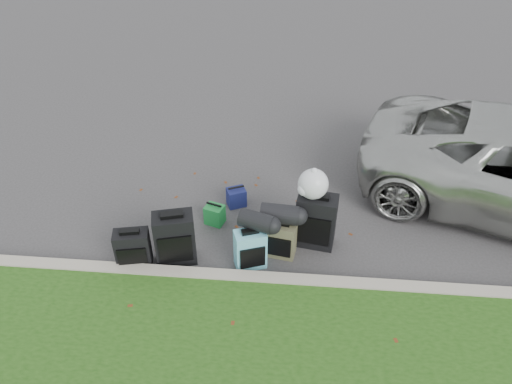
# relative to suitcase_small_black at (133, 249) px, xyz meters

# --- Properties ---
(ground) EXTENTS (120.00, 120.00, 0.00)m
(ground) POSITION_rel_suitcase_small_black_xyz_m (1.60, 0.79, -0.27)
(ground) COLOR #383535
(ground) RESTS_ON ground
(curb) EXTENTS (120.00, 0.18, 0.15)m
(curb) POSITION_rel_suitcase_small_black_xyz_m (1.60, -0.21, -0.20)
(curb) COLOR #9E937F
(curb) RESTS_ON ground
(suitcase_small_black) EXTENTS (0.48, 0.33, 0.55)m
(suitcase_small_black) POSITION_rel_suitcase_small_black_xyz_m (0.00, 0.00, 0.00)
(suitcase_small_black) COLOR black
(suitcase_small_black) RESTS_ON ground
(suitcase_large_black_left) EXTENTS (0.58, 0.43, 0.74)m
(suitcase_large_black_left) POSITION_rel_suitcase_small_black_xyz_m (0.53, 0.14, 0.10)
(suitcase_large_black_left) COLOR black
(suitcase_large_black_left) RESTS_ON ground
(suitcase_olive) EXTENTS (0.42, 0.30, 0.52)m
(suitcase_olive) POSITION_rel_suitcase_small_black_xyz_m (1.89, 0.37, -0.01)
(suitcase_olive) COLOR #45442C
(suitcase_olive) RESTS_ON ground
(suitcase_teal) EXTENTS (0.45, 0.35, 0.56)m
(suitcase_teal) POSITION_rel_suitcase_small_black_xyz_m (1.50, 0.12, 0.01)
(suitcase_teal) COLOR teal
(suitcase_teal) RESTS_ON ground
(suitcase_large_black_right) EXTENTS (0.57, 0.40, 0.78)m
(suitcase_large_black_right) POSITION_rel_suitcase_small_black_xyz_m (2.34, 0.63, 0.12)
(suitcase_large_black_right) COLOR black
(suitcase_large_black_right) RESTS_ON ground
(tote_green) EXTENTS (0.31, 0.28, 0.29)m
(tote_green) POSITION_rel_suitcase_small_black_xyz_m (0.91, 0.93, -0.13)
(tote_green) COLOR #1D8236
(tote_green) RESTS_ON ground
(tote_navy) EXTENTS (0.33, 0.30, 0.29)m
(tote_navy) POSITION_rel_suitcase_small_black_xyz_m (1.17, 1.37, -0.13)
(tote_navy) COLOR navy
(tote_navy) RESTS_ON ground
(duffel_left) EXTENTS (0.50, 0.30, 0.26)m
(duffel_left) POSITION_rel_suitcase_small_black_xyz_m (1.86, 0.41, 0.38)
(duffel_left) COLOR black
(duffel_left) RESTS_ON suitcase_olive
(duffel_right) EXTENTS (0.48, 0.37, 0.24)m
(duffel_right) POSITION_rel_suitcase_small_black_xyz_m (1.58, 0.21, 0.41)
(duffel_right) COLOR black
(duffel_right) RESTS_ON suitcase_teal
(trash_bag) EXTENTS (0.39, 0.39, 0.39)m
(trash_bag) POSITION_rel_suitcase_small_black_xyz_m (2.26, 0.65, 0.71)
(trash_bag) COLOR white
(trash_bag) RESTS_ON suitcase_large_black_right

